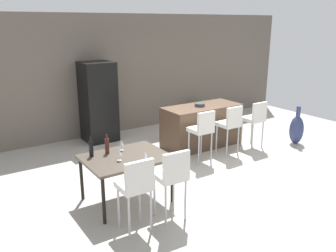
% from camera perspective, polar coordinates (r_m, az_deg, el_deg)
% --- Properties ---
extents(ground_plane, '(10.00, 10.00, 0.00)m').
position_cam_1_polar(ground_plane, '(7.15, 5.66, -5.82)').
color(ground_plane, '#ADA89E').
extents(back_wall, '(10.00, 0.12, 2.90)m').
position_cam_1_polar(back_wall, '(9.12, -5.69, 8.50)').
color(back_wall, '#665B51').
rests_on(back_wall, ground_plane).
extents(kitchen_island, '(1.77, 0.77, 0.92)m').
position_cam_1_polar(kitchen_island, '(7.95, 5.47, 0.03)').
color(kitchen_island, '#4C3828').
rests_on(kitchen_island, ground_plane).
extents(bar_chair_left, '(0.40, 0.40, 1.05)m').
position_cam_1_polar(bar_chair_left, '(6.95, 5.60, -0.36)').
color(bar_chair_left, silver).
rests_on(bar_chair_left, ground_plane).
extents(bar_chair_middle, '(0.41, 0.41, 1.05)m').
position_cam_1_polar(bar_chair_middle, '(7.42, 10.02, 0.55)').
color(bar_chair_middle, silver).
rests_on(bar_chair_middle, ground_plane).
extents(bar_chair_right, '(0.40, 0.40, 1.05)m').
position_cam_1_polar(bar_chair_right, '(7.93, 13.92, 1.35)').
color(bar_chair_right, silver).
rests_on(bar_chair_right, ground_plane).
extents(dining_table, '(1.25, 0.97, 0.74)m').
position_cam_1_polar(dining_table, '(5.43, -6.83, -5.55)').
color(dining_table, '#4C4238').
rests_on(dining_table, ground_plane).
extents(dining_chair_near, '(0.41, 0.41, 1.05)m').
position_cam_1_polar(dining_chair_near, '(4.62, -5.19, -9.30)').
color(dining_chair_near, silver).
rests_on(dining_chair_near, ground_plane).
extents(dining_chair_far, '(0.42, 0.42, 1.05)m').
position_cam_1_polar(dining_chair_far, '(4.88, 0.67, -7.76)').
color(dining_chair_far, silver).
rests_on(dining_chair_far, ground_plane).
extents(wine_bottle_middle, '(0.06, 0.06, 0.31)m').
position_cam_1_polar(wine_bottle_middle, '(5.53, -9.81, -3.15)').
color(wine_bottle_middle, '#471E19').
rests_on(wine_bottle_middle, dining_table).
extents(wine_bottle_right, '(0.07, 0.07, 0.31)m').
position_cam_1_polar(wine_bottle_right, '(5.46, -12.30, -3.58)').
color(wine_bottle_right, black).
rests_on(wine_bottle_right, dining_table).
extents(wine_glass_left, '(0.07, 0.07, 0.17)m').
position_cam_1_polar(wine_glass_left, '(5.22, -7.88, -4.28)').
color(wine_glass_left, silver).
rests_on(wine_glass_left, dining_table).
extents(wine_glass_far, '(0.07, 0.07, 0.17)m').
position_cam_1_polar(wine_glass_far, '(5.11, -3.74, -4.64)').
color(wine_glass_far, silver).
rests_on(wine_glass_far, dining_table).
extents(wine_glass_near, '(0.07, 0.07, 0.17)m').
position_cam_1_polar(wine_glass_near, '(5.63, -7.54, -2.72)').
color(wine_glass_near, silver).
rests_on(wine_glass_near, dining_table).
extents(refrigerator, '(0.72, 0.68, 1.84)m').
position_cam_1_polar(refrigerator, '(8.34, -11.17, 3.83)').
color(refrigerator, black).
rests_on(refrigerator, ground_plane).
extents(fruit_bowl, '(0.22, 0.22, 0.07)m').
position_cam_1_polar(fruit_bowl, '(7.78, 5.14, 3.43)').
color(fruit_bowl, '#333338').
rests_on(fruit_bowl, kitchen_island).
extents(floor_vase, '(0.32, 0.32, 0.88)m').
position_cam_1_polar(floor_vase, '(8.59, 20.04, -0.51)').
color(floor_vase, navy).
rests_on(floor_vase, ground_plane).
extents(potted_plant, '(0.41, 0.41, 0.61)m').
position_cam_1_polar(potted_plant, '(9.95, 5.15, 2.80)').
color(potted_plant, '#38383D').
rests_on(potted_plant, ground_plane).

